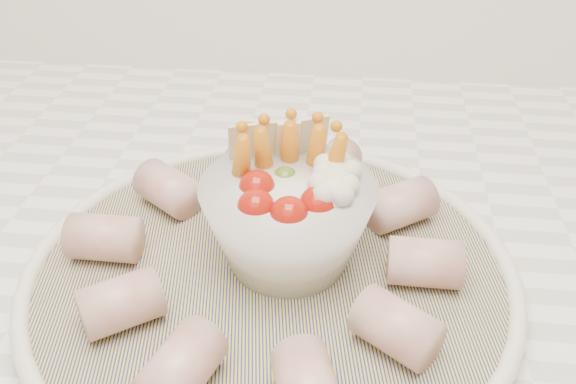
# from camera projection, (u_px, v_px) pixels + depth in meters

# --- Properties ---
(serving_platter) EXTENTS (0.40, 0.40, 0.02)m
(serving_platter) POSITION_uv_depth(u_px,v_px,m) (271.00, 273.00, 0.46)
(serving_platter) COLOR navy
(serving_platter) RESTS_ON kitchen_counter
(veggie_bowl) EXTENTS (0.12, 0.12, 0.10)m
(veggie_bowl) POSITION_uv_depth(u_px,v_px,m) (289.00, 216.00, 0.45)
(veggie_bowl) COLOR silver
(veggie_bowl) RESTS_ON serving_platter
(cured_meat_rolls) EXTENTS (0.28, 0.29, 0.03)m
(cured_meat_rolls) POSITION_uv_depth(u_px,v_px,m) (269.00, 250.00, 0.45)
(cured_meat_rolls) COLOR #B25651
(cured_meat_rolls) RESTS_ON serving_platter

